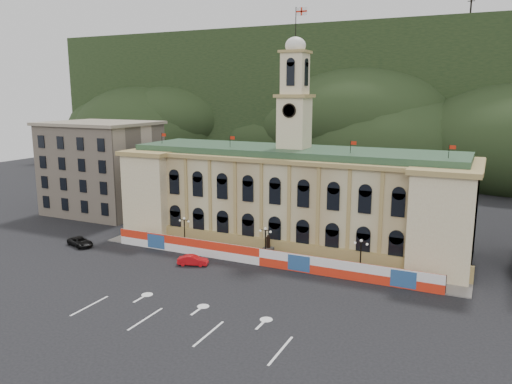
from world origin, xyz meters
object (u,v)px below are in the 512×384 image
at_px(red_sedan, 193,260).
at_px(black_suv, 80,242).
at_px(lamp_center, 265,241).
at_px(statue, 268,251).

xyz_separation_m(red_sedan, black_suv, (-21.31, -0.07, -0.00)).
bearing_deg(black_suv, lamp_center, -60.21).
distance_m(statue, red_sedan, 11.17).
height_order(statue, black_suv, statue).
distance_m(statue, black_suv, 30.83).
relative_size(red_sedan, black_suv, 0.82).
distance_m(lamp_center, black_suv, 30.70).
xyz_separation_m(statue, red_sedan, (-8.69, -7.01, -0.47)).
distance_m(statue, lamp_center, 2.14).
bearing_deg(red_sedan, statue, -69.78).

